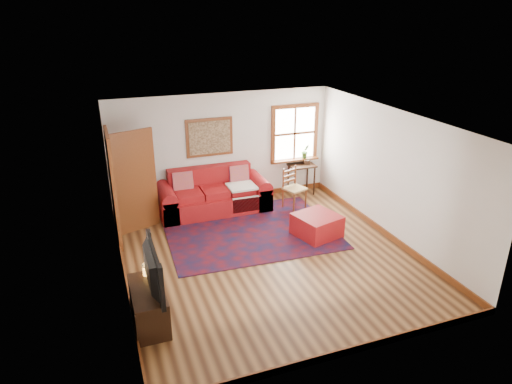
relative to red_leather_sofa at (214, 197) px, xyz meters
name	(u,v)px	position (x,y,z in m)	size (l,w,h in m)	color
ground	(267,256)	(0.37, -2.29, -0.31)	(5.50, 5.50, 0.00)	#432512
room_envelope	(268,170)	(0.37, -2.27, 1.34)	(5.04, 5.54, 2.52)	silver
window	(296,139)	(2.15, 0.42, 1.00)	(1.18, 0.20, 1.38)	white
doorway	(126,183)	(-1.84, -0.50, 0.76)	(0.89, 1.08, 2.14)	black
framed_artwork	(210,137)	(0.07, 0.43, 1.24)	(1.05, 0.07, 0.85)	brown
persian_rug	(250,230)	(0.40, -1.25, -0.30)	(3.28, 2.63, 0.02)	#500B12
red_leather_sofa	(214,197)	(0.00, 0.00, 0.00)	(2.39, 0.99, 0.94)	maroon
red_ottoman	(317,225)	(1.57, -1.88, -0.09)	(0.77, 0.77, 0.44)	maroon
side_table	(302,170)	(2.24, 0.24, 0.29)	(0.61, 0.45, 0.73)	#311C10
ladder_back_chair	(293,186)	(1.70, -0.45, 0.19)	(0.54, 0.53, 0.92)	tan
media_cabinet	(149,306)	(-1.89, -3.46, -0.03)	(0.45, 1.01, 0.55)	#311C10
television	(147,270)	(-1.87, -3.49, 0.57)	(1.14, 0.15, 0.66)	black
candle_hurricane	(147,270)	(-1.84, -3.10, 0.33)	(0.12, 0.12, 0.18)	silver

